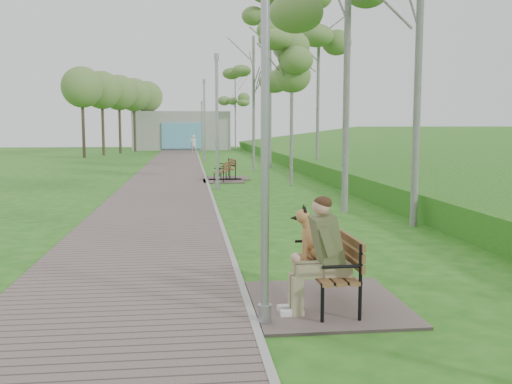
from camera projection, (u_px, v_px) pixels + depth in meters
ground at (233, 259)px, 10.53m from camera, size 120.00×120.00×0.00m
walkway at (172, 170)px, 31.54m from camera, size 3.50×67.00×0.04m
kerb at (203, 170)px, 31.74m from camera, size 0.10×67.00×0.05m
embankment at (420, 171)px, 31.66m from camera, size 14.00×70.00×1.60m
building_north at (182, 131)px, 60.42m from camera, size 10.00×5.20×4.00m
bench_main at (321, 270)px, 7.74m from camera, size 2.06×2.28×1.79m
bench_second at (227, 174)px, 26.82m from camera, size 1.88×2.09×1.15m
bench_third at (222, 177)px, 25.42m from camera, size 1.78×1.98×1.09m
lamp_post_near at (265, 155)px, 6.81m from camera, size 0.17×0.17×4.49m
lamp_post_second at (217, 127)px, 22.04m from camera, size 0.20×0.20×5.22m
lamp_post_third at (204, 123)px, 39.47m from camera, size 0.22×0.22×5.68m
lamp_post_far at (202, 129)px, 51.39m from camera, size 0.18×0.18×4.71m
pedestrian_near at (194, 144)px, 52.92m from camera, size 0.66×0.49×1.66m
birch_mid_a at (292, 50)px, 23.16m from camera, size 2.26×2.26×7.04m
birch_mid_b at (319, 21)px, 27.77m from camera, size 2.38×2.38×9.65m
birch_mid_c at (254, 61)px, 30.86m from camera, size 2.43×2.43×7.59m
birch_far_b at (270, 20)px, 33.00m from camera, size 2.82×2.82×10.93m
birch_distant_b at (235, 91)px, 57.59m from camera, size 2.36×2.36×7.66m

